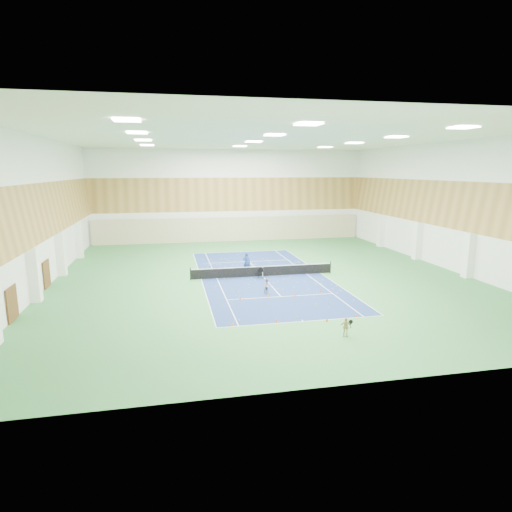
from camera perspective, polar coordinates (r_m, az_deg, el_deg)
The scene contains 22 objects.
ground at distance 38.33m, azimuth 0.90°, elevation -2.73°, with size 40.00×40.00×0.00m, color #31723A.
room_shell at distance 37.32m, azimuth 0.93°, elevation 6.24°, with size 36.00×40.00×12.00m, color white, non-canonical shape.
wood_cladding at distance 37.20m, azimuth 0.94°, elevation 9.31°, with size 36.00×40.00×8.00m, color #A67A3D, non-canonical shape.
ceiling_light_grid at distance 37.26m, azimuth 0.96°, elevation 15.34°, with size 21.40×25.40×0.06m, color white, non-canonical shape.
court_surface at distance 38.33m, azimuth 0.90°, elevation -2.72°, with size 10.97×23.77×0.01m, color navy.
tennis_balls_scatter at distance 38.32m, azimuth 0.90°, elevation -2.66°, with size 10.57×22.77×0.07m, color #D3E527, non-canonical shape.
tennis_net at distance 38.20m, azimuth 0.90°, elevation -1.93°, with size 12.80×0.10×1.10m, color black, non-canonical shape.
back_curtain at distance 57.15m, azimuth -3.37°, elevation 3.59°, with size 35.40×0.16×3.20m, color #C6B793.
door_left_a at distance 31.10m, azimuth -29.75°, elevation -5.55°, with size 0.08×1.80×2.20m, color #593319.
door_left_b at distance 38.52m, azimuth -26.14°, elevation -2.17°, with size 0.08×1.80×2.20m, color #593319.
coach at distance 39.54m, azimuth -1.25°, elevation -0.86°, with size 0.70×0.46×1.92m, color navy.
child_court at distance 32.91m, azimuth 1.53°, elevation -4.02°, with size 0.59×0.46×1.22m, color gray.
child_apron at distance 25.28m, azimuth 11.85°, elevation -9.23°, with size 0.66×0.27×1.12m, color tan.
ball_cart at distance 37.57m, azimuth 0.65°, elevation -2.32°, with size 0.52×0.52×0.90m, color black, non-canonical shape.
cone_svc_a at distance 31.60m, azimuth -2.09°, elevation -5.66°, with size 0.17×0.17×0.19m, color #E54D0C.
cone_svc_b at distance 32.24m, azimuth 1.61°, elevation -5.28°, with size 0.20×0.20×0.22m, color orange.
cone_svc_c at distance 32.42m, azimuth 5.15°, elevation -5.24°, with size 0.19×0.19×0.21m, color #E75E0C.
cone_svc_d at distance 33.73m, azimuth 8.61°, elevation -4.66°, with size 0.18×0.18×0.20m, color #FF5C0D.
cone_base_a at distance 26.47m, azimuth -3.15°, elevation -9.08°, with size 0.20×0.20×0.22m, color orange.
cone_base_b at distance 27.07m, azimuth 2.72°, elevation -8.59°, with size 0.20×0.20×0.22m, color #F5510C.
cone_base_c at distance 27.56m, azimuth 9.45°, elevation -8.41°, with size 0.18×0.18×0.19m, color #FF4B0D.
cone_base_d at distance 28.69m, azimuth 13.26°, elevation -7.76°, with size 0.17×0.17×0.19m, color #E3410B.
Camera 1 is at (-8.02, -36.30, 9.37)m, focal length 30.00 mm.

